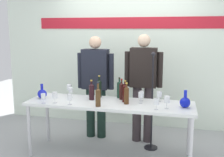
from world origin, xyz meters
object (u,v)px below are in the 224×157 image
at_px(microphone_stand, 152,118).
at_px(wine_glass_right_4, 142,94).
at_px(wine_bottle_5, 98,96).
at_px(presenter_right, 143,82).
at_px(wine_glass_left_4, 71,90).
at_px(wine_glass_right_2, 167,100).
at_px(wine_bottle_6, 99,88).
at_px(wine_glass_left_1, 69,87).
at_px(wine_bottle_1, 92,91).
at_px(wine_bottle_0, 119,89).
at_px(wine_glass_right_1, 156,102).
at_px(display_table, 109,107).
at_px(decanter_blue_right, 185,102).
at_px(decanter_blue_left, 42,94).
at_px(wine_glass_left_2, 43,96).
at_px(wine_bottle_2, 126,95).
at_px(wine_glass_right_3, 159,95).
at_px(wine_bottle_4, 122,90).
at_px(presenter_left, 96,81).
at_px(wine_bottle_3, 125,93).
at_px(wine_glass_left_0, 70,97).
at_px(wine_glass_left_3, 55,95).
at_px(wine_glass_right_0, 141,95).

bearing_deg(microphone_stand, wine_glass_right_4, -123.38).
bearing_deg(wine_bottle_5, presenter_right, 60.38).
distance_m(wine_glass_left_4, wine_glass_right_2, 1.43).
height_order(wine_bottle_6, wine_glass_left_1, wine_bottle_6).
bearing_deg(wine_bottle_1, wine_glass_left_1, 154.21).
distance_m(wine_bottle_0, wine_glass_left_1, 0.79).
height_order(wine_bottle_1, wine_glass_right_4, wine_bottle_1).
xyz_separation_m(wine_bottle_5, wine_bottle_6, (-0.12, 0.47, 0.01)).
xyz_separation_m(wine_glass_right_1, wine_glass_right_2, (0.12, 0.08, 0.02)).
distance_m(display_table, decanter_blue_right, 1.02).
bearing_deg(decanter_blue_left, wine_glass_right_4, 7.68).
bearing_deg(wine_glass_left_2, wine_glass_right_2, 4.81).
height_order(decanter_blue_right, wine_glass_left_2, decanter_blue_right).
relative_size(wine_bottle_2, wine_glass_right_4, 2.04).
bearing_deg(microphone_stand, wine_glass_right_3, -55.48).
xyz_separation_m(decanter_blue_right, presenter_right, (-0.62, 0.64, 0.12)).
xyz_separation_m(wine_bottle_4, wine_glass_right_4, (0.29, -0.02, -0.03)).
bearing_deg(presenter_left, microphone_stand, -14.99).
height_order(wine_bottle_3, wine_glass_left_0, wine_bottle_3).
height_order(wine_bottle_0, wine_bottle_2, wine_bottle_0).
distance_m(wine_bottle_6, wine_glass_left_0, 0.56).
distance_m(decanter_blue_right, wine_glass_left_2, 1.88).
xyz_separation_m(decanter_blue_left, wine_glass_left_3, (0.29, -0.19, 0.04)).
xyz_separation_m(wine_bottle_0, wine_glass_left_3, (-0.79, -0.49, -0.02)).
distance_m(presenter_left, presenter_right, 0.77).
xyz_separation_m(wine_glass_left_2, wine_glass_left_4, (0.23, 0.40, 0.01)).
xyz_separation_m(wine_glass_left_2, wine_glass_right_3, (1.52, 0.47, 0.00)).
relative_size(decanter_blue_left, wine_glass_right_2, 1.31).
bearing_deg(wine_glass_left_4, wine_bottle_3, -4.34).
distance_m(presenter_right, wine_bottle_3, 0.58).
bearing_deg(wine_glass_left_3, wine_bottle_3, 17.16).
distance_m(wine_glass_left_0, wine_glass_right_2, 1.27).
bearing_deg(wine_bottle_6, wine_glass_left_3, -136.93).
bearing_deg(decanter_blue_right, wine_glass_right_1, -152.77).
relative_size(wine_bottle_6, wine_glass_left_1, 2.02).
xyz_separation_m(wine_glass_left_0, wine_glass_right_3, (1.15, 0.45, -0.00)).
height_order(wine_bottle_2, wine_bottle_3, wine_bottle_3).
xyz_separation_m(wine_glass_left_1, wine_glass_right_1, (1.36, -0.49, -0.02)).
xyz_separation_m(wine_glass_right_0, wine_glass_right_2, (0.36, -0.17, 0.00)).
xyz_separation_m(display_table, wine_bottle_0, (0.08, 0.28, 0.19)).
bearing_deg(display_table, wine_glass_right_0, 5.32).
height_order(decanter_blue_left, wine_bottle_1, wine_bottle_1).
relative_size(wine_bottle_0, wine_glass_right_1, 2.10).
bearing_deg(wine_bottle_3, wine_glass_right_0, -6.42).
xyz_separation_m(wine_glass_left_4, wine_glass_right_4, (1.04, 0.04, -0.01)).
bearing_deg(wine_bottle_6, wine_glass_left_0, -118.76).
relative_size(wine_bottle_4, wine_glass_right_2, 1.84).
bearing_deg(presenter_right, wine_bottle_1, -140.84).
xyz_separation_m(decanter_blue_right, wine_bottle_2, (-0.76, -0.01, 0.05)).
distance_m(wine_bottle_5, wine_glass_right_2, 0.88).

